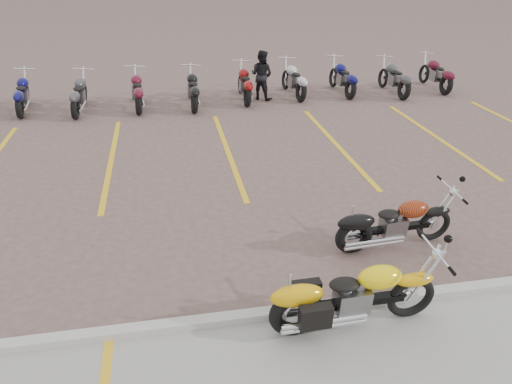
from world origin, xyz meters
TOP-DOWN VIEW (x-y plane):
  - ground at (0.00, 0.00)m, footprint 100.00×100.00m
  - curb at (0.00, -2.00)m, footprint 60.00×0.18m
  - parking_stripes at (0.00, 4.00)m, footprint 38.00×5.50m
  - yellow_cruiser at (0.69, -2.33)m, footprint 2.20×0.33m
  - flame_cruiser at (2.01, -0.66)m, footprint 2.01×0.33m
  - person_b at (1.68, 8.33)m, footprint 0.94×0.92m
  - bg_bike_row at (-1.39, 8.23)m, footprint 18.79×2.00m

SIDE VIEW (x-z plane):
  - ground at x=0.00m, z-range 0.00..0.00m
  - parking_stripes at x=0.00m, z-range 0.00..0.01m
  - curb at x=0.00m, z-range 0.00..0.12m
  - flame_cruiser at x=2.01m, z-range 0.00..0.82m
  - yellow_cruiser at x=0.69m, z-range 0.00..0.90m
  - bg_bike_row at x=-1.39m, z-range 0.00..1.10m
  - person_b at x=1.68m, z-range 0.00..1.53m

